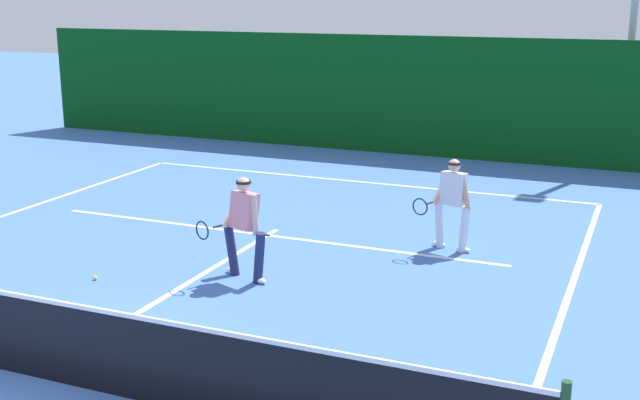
# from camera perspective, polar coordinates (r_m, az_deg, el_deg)

# --- Properties ---
(ground_plane) EXTENTS (80.00, 80.00, 0.00)m
(ground_plane) POSITION_cam_1_polar(r_m,az_deg,el_deg) (10.07, -19.53, -11.60)
(ground_plane) COLOR #436FC0
(court_line_baseline_far) EXTENTS (10.75, 0.10, 0.01)m
(court_line_baseline_far) POSITION_cam_1_polar(r_m,az_deg,el_deg) (18.84, 2.60, 1.32)
(court_line_baseline_far) COLOR white
(court_line_baseline_far) RESTS_ON ground_plane
(court_line_service) EXTENTS (8.76, 0.10, 0.01)m
(court_line_service) POSITION_cam_1_polar(r_m,az_deg,el_deg) (14.71, -3.73, -2.48)
(court_line_service) COLOR white
(court_line_service) RESTS_ON ground_plane
(court_line_centre) EXTENTS (0.10, 6.40, 0.01)m
(court_line_centre) POSITION_cam_1_polar(r_m,az_deg,el_deg) (12.39, -9.59, -5.96)
(court_line_centre) COLOR white
(court_line_centre) RESTS_ON ground_plane
(tennis_net) EXTENTS (11.78, 0.09, 1.10)m
(tennis_net) POSITION_cam_1_polar(r_m,az_deg,el_deg) (9.86, -19.78, -8.92)
(tennis_net) COLOR #1E4723
(tennis_net) RESTS_ON ground_plane
(player_near) EXTENTS (1.04, 0.85, 1.60)m
(player_near) POSITION_cam_1_polar(r_m,az_deg,el_deg) (12.31, -5.40, -1.67)
(player_near) COLOR #1E234C
(player_near) RESTS_ON ground_plane
(player_far) EXTENTS (0.94, 0.85, 1.58)m
(player_far) POSITION_cam_1_polar(r_m,az_deg,el_deg) (13.83, 9.28, -0.04)
(player_far) COLOR silver
(player_far) RESTS_ON ground_plane
(tennis_ball) EXTENTS (0.07, 0.07, 0.07)m
(tennis_ball) POSITION_cam_1_polar(r_m,az_deg,el_deg) (12.91, -15.53, -5.31)
(tennis_ball) COLOR #D1E033
(tennis_ball) RESTS_ON ground_plane
(back_fence_windscreen) EXTENTS (22.92, 0.12, 3.17)m
(back_fence_windscreen) POSITION_cam_1_polar(r_m,az_deg,el_deg) (21.93, 5.96, 7.32)
(back_fence_windscreen) COLOR #084212
(back_fence_windscreen) RESTS_ON ground_plane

